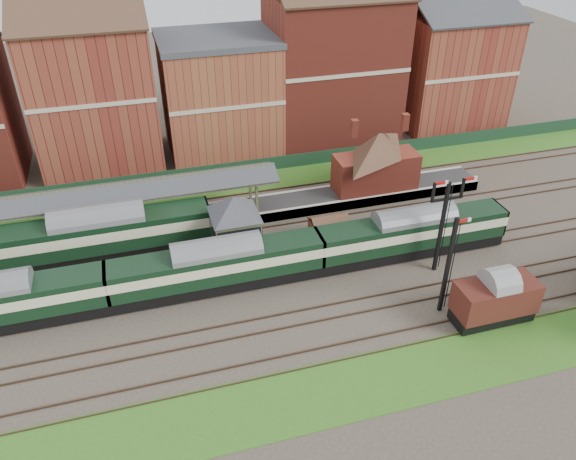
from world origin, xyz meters
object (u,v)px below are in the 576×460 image
object	(u,v)px
semaphore_bracket	(443,221)
dmu_train	(218,266)
platform_railcar	(101,234)
signal_box	(235,227)
goods_van_a	(495,299)

from	to	relation	value
semaphore_bracket	dmu_train	world-z (taller)	semaphore_bracket
platform_railcar	signal_box	bearing A→B (deg)	-17.32
signal_box	platform_railcar	distance (m)	10.95
signal_box	goods_van_a	world-z (taller)	signal_box
signal_box	dmu_train	xyz separation A→B (m)	(-2.06, -3.25, -1.00)
semaphore_bracket	goods_van_a	size ratio (longest dim) A/B	1.42
dmu_train	platform_railcar	distance (m)	10.59
platform_railcar	goods_van_a	xyz separation A→B (m)	(26.36, -15.50, -0.39)
dmu_train	goods_van_a	distance (m)	20.12
goods_van_a	signal_box	bearing A→B (deg)	142.44
dmu_train	goods_van_a	xyz separation A→B (m)	(17.99, -9.00, -0.20)
semaphore_bracket	goods_van_a	distance (m)	7.07
platform_railcar	dmu_train	bearing A→B (deg)	-37.85
signal_box	semaphore_bracket	distance (m)	16.16
signal_box	dmu_train	bearing A→B (deg)	-122.37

